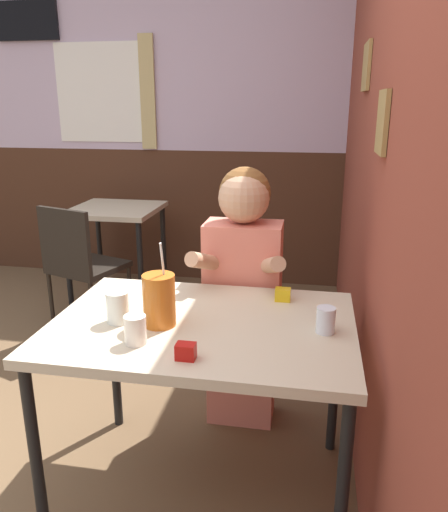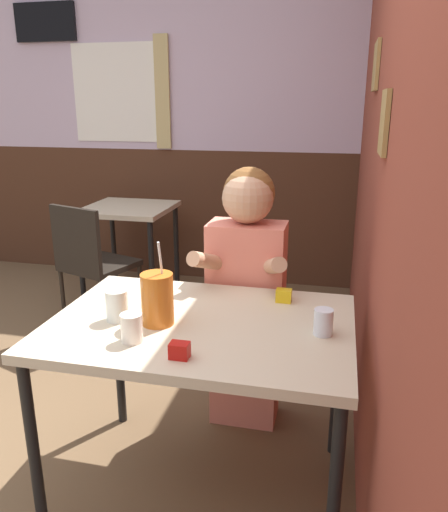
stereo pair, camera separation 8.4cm
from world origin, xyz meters
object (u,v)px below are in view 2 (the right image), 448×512
object	(u,v)px
cocktail_pitcher	(157,299)
main_table	(201,338)
chair_near_window	(91,259)
background_table	(129,219)
person_seated	(246,290)

from	to	relation	value
cocktail_pitcher	main_table	bearing A→B (deg)	20.35
chair_near_window	cocktail_pitcher	world-z (taller)	cocktail_pitcher
background_table	person_seated	bearing A→B (deg)	-49.60
main_table	cocktail_pitcher	xyz separation A→B (m)	(-0.14, -0.05, 0.16)
main_table	chair_near_window	size ratio (longest dim) A/B	1.24
background_table	person_seated	size ratio (longest dim) A/B	0.60
background_table	person_seated	xyz separation A→B (m)	(1.17, -1.37, 0.04)
person_seated	cocktail_pitcher	bearing A→B (deg)	-110.67
background_table	cocktail_pitcher	bearing A→B (deg)	-63.75
chair_near_window	cocktail_pitcher	size ratio (longest dim) A/B	2.85
main_table	person_seated	world-z (taller)	person_seated
background_table	person_seated	distance (m)	1.80
chair_near_window	person_seated	distance (m)	1.36
person_seated	main_table	bearing A→B (deg)	-97.97
cocktail_pitcher	chair_near_window	bearing A→B (deg)	126.39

